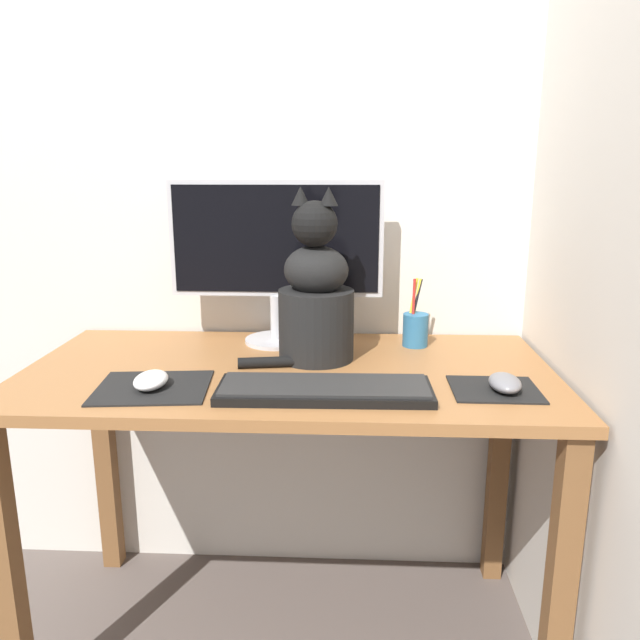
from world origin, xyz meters
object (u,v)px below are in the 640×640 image
at_px(keyboard, 325,389).
at_px(cat, 315,297).
at_px(pen_cup, 415,328).
at_px(computer_mouse_left, 151,380).
at_px(monitor, 276,250).
at_px(computer_mouse_right, 505,383).

xyz_separation_m(keyboard, cat, (-0.03, 0.24, 0.14)).
xyz_separation_m(cat, pen_cup, (0.25, 0.13, -0.10)).
bearing_deg(pen_cup, computer_mouse_left, -148.74).
height_order(monitor, keyboard, monitor).
distance_m(keyboard, computer_mouse_right, 0.37).
bearing_deg(monitor, pen_cup, -2.59).
height_order(computer_mouse_right, cat, cat).
bearing_deg(keyboard, pen_cup, 58.24).
bearing_deg(keyboard, computer_mouse_left, 176.58).
bearing_deg(computer_mouse_left, monitor, 58.93).
relative_size(keyboard, cat, 1.07).
bearing_deg(computer_mouse_right, keyboard, -174.91).
height_order(monitor, cat, monitor).
distance_m(computer_mouse_right, pen_cup, 0.37).
bearing_deg(computer_mouse_right, monitor, 145.43).
distance_m(cat, pen_cup, 0.30).
bearing_deg(keyboard, cat, 96.45).
bearing_deg(monitor, computer_mouse_left, -121.07).
relative_size(cat, pen_cup, 2.33).
distance_m(keyboard, cat, 0.28).
bearing_deg(computer_mouse_right, cat, 152.55).
bearing_deg(computer_mouse_right, computer_mouse_left, -178.60).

